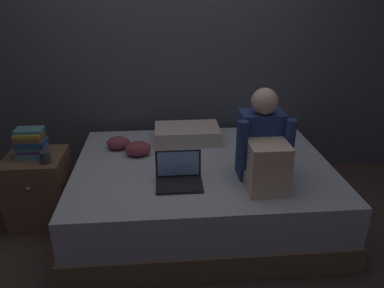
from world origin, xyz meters
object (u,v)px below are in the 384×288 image
clothes_pile (129,146)px  bed (202,192)px  person_sitting (263,148)px  nightstand (40,188)px  mug (46,157)px  book_stack (30,143)px  pillow (187,134)px  laptop (179,176)px

clothes_pile → bed: bearing=-23.1°
person_sitting → nightstand: bearing=166.0°
clothes_pile → nightstand: bearing=-168.7°
mug → clothes_pile: mug is taller
book_stack → clothes_pile: size_ratio=0.60×
bed → clothes_pile: (-0.58, 0.25, 0.31)m
bed → clothes_pile: 0.70m
pillow → mug: mug is taller
book_stack → nightstand: bearing=-46.3°
nightstand → pillow: (1.21, 0.35, 0.29)m
bed → pillow: pillow is taller
nightstand → laptop: bearing=-20.2°
mug → bed: bearing=0.8°
person_sitting → clothes_pile: (-0.96, 0.56, -0.19)m
person_sitting → pillow: person_sitting is taller
nightstand → clothes_pile: clothes_pile is taller
person_sitting → laptop: (-0.58, 0.01, -0.20)m
bed → pillow: size_ratio=3.57×
laptop → book_stack: bearing=159.6°
book_stack → laptop: bearing=-20.4°
nightstand → mug: (0.13, -0.12, 0.33)m
pillow → book_stack: 1.27m
laptop → mug: 1.01m
laptop → clothes_pile: (-0.38, 0.55, 0.00)m
nightstand → book_stack: book_stack is taller
nightstand → clothes_pile: 0.79m
person_sitting → pillow: size_ratio=1.17×
book_stack → mug: bearing=-42.9°
bed → person_sitting: person_sitting is taller
pillow → book_stack: (-1.22, -0.34, 0.10)m
laptop → person_sitting: bearing=-1.4°
nightstand → laptop: size_ratio=1.78×
pillow → book_stack: book_stack is taller
laptop → pillow: size_ratio=0.57×
laptop → clothes_pile: size_ratio=0.86×
nightstand → pillow: 1.29m
bed → laptop: 0.48m
person_sitting → book_stack: (-1.68, 0.43, -0.08)m
bed → person_sitting: bearing=-39.8°
pillow → mug: (-1.08, -0.47, 0.04)m
nightstand → book_stack: bearing=133.7°
person_sitting → laptop: size_ratio=2.05×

